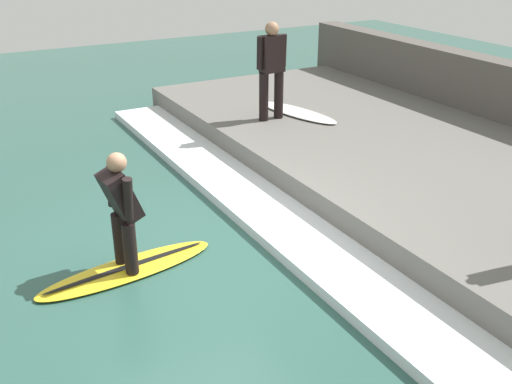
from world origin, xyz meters
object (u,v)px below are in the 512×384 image
object	(u,v)px
surfer_waiting_near	(272,66)
surfboard_waiting_near	(297,112)
surfer_riding	(121,206)
surfboard_riding	(128,269)

from	to	relation	value
surfer_waiting_near	surfboard_waiting_near	bearing A→B (deg)	3.74
surfer_riding	surfboard_waiting_near	xyz separation A→B (m)	(4.18, 3.01, -0.35)
surfboard_waiting_near	surfboard_riding	bearing A→B (deg)	-144.19
surfer_riding	surfboard_waiting_near	size ratio (longest dim) A/B	0.72
surfboard_riding	surfer_waiting_near	xyz separation A→B (m)	(3.60, 2.98, 1.35)
surfer_waiting_near	surfboard_waiting_near	size ratio (longest dim) A/B	0.88
surfboard_riding	surfboard_waiting_near	bearing A→B (deg)	35.81
surfboard_riding	surfer_riding	xyz separation A→B (m)	(-0.00, 0.00, 0.79)
surfer_riding	surfer_waiting_near	size ratio (longest dim) A/B	0.82
surfboard_riding	surfer_waiting_near	world-z (taller)	surfer_waiting_near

